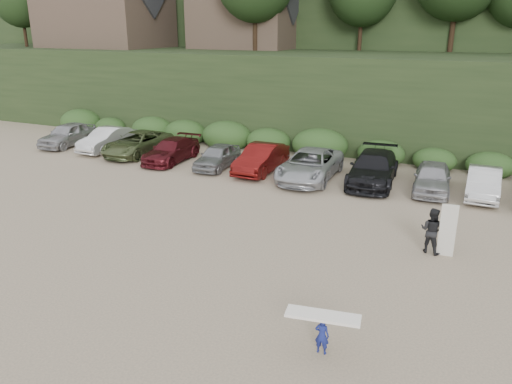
% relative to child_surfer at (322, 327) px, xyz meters
% --- Properties ---
extents(ground, '(120.00, 120.00, 0.00)m').
position_rel_child_surfer_xyz_m(ground, '(-3.65, 4.40, -0.75)').
color(ground, tan).
rests_on(ground, ground).
extents(parked_cars, '(40.21, 6.37, 1.61)m').
position_rel_child_surfer_xyz_m(parked_cars, '(-3.36, 14.48, -0.00)').
color(parked_cars, '#9E9EA3').
rests_on(parked_cars, ground).
extents(child_surfer, '(1.90, 0.79, 1.11)m').
position_rel_child_surfer_xyz_m(child_surfer, '(0.00, 0.00, 0.00)').
color(child_surfer, navy).
rests_on(child_surfer, ground).
extents(adult_surfer, '(1.31, 0.86, 2.01)m').
position_rel_child_surfer_xyz_m(adult_surfer, '(1.86, 7.27, 0.11)').
color(adult_surfer, black).
rests_on(adult_surfer, ground).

